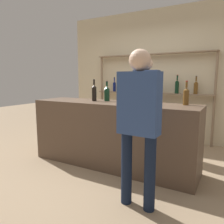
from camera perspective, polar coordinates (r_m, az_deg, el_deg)
ground_plane at (r=3.51m, az=-0.00°, el=-13.60°), size 16.00×16.00×0.00m
bar_counter at (r=3.36m, az=-0.00°, el=-5.81°), size 2.56×0.64×0.98m
back_wall at (r=5.01m, az=10.99°, el=9.33°), size 4.16×0.12×2.80m
back_shelf at (r=4.84m, az=10.42°, el=7.48°), size 2.58×0.18×1.85m
counter_bottle_0 at (r=3.46m, az=-4.68°, el=5.09°), size 0.07×0.07×0.34m
counter_bottle_1 at (r=3.09m, az=18.78°, el=4.05°), size 0.08×0.08×0.33m
counter_bottle_2 at (r=3.44m, az=-1.34°, el=4.91°), size 0.08×0.08×0.31m
counter_bottle_3 at (r=3.15m, az=6.99°, el=4.94°), size 0.09×0.09×0.38m
ice_bucket at (r=3.02m, az=4.45°, el=3.92°), size 0.23×0.23×0.20m
server_behind_counter at (r=4.08m, az=8.83°, el=3.97°), size 0.46×0.22×1.71m
customer_right at (r=2.18m, az=7.03°, el=-1.38°), size 0.42×0.21×1.62m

